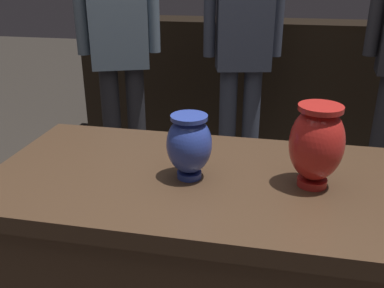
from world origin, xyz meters
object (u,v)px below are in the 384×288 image
Objects in this scene: vase_centerpiece at (189,144)px; visitor_near_left at (119,39)px; vase_tall_behind at (316,143)px; shelf_vase_far_left at (115,11)px; visitor_center_back at (243,45)px; shelf_vase_center at (253,7)px.

visitor_near_left is at bearing 118.10° from vase_centerpiece.
vase_centerpiece is at bearing -175.90° from vase_tall_behind.
shelf_vase_far_left reaches higher than vase_centerpiece.
visitor_near_left is (-0.68, -0.26, 0.05)m from visitor_center_back.
vase_tall_behind is at bearing 4.10° from vase_centerpiece.
visitor_center_back is (-0.34, 1.49, 0.00)m from vase_tall_behind.
visitor_center_back is at bearing -90.38° from shelf_vase_center.
visitor_near_left is (-0.67, 1.26, 0.07)m from vase_centerpiece.
visitor_center_back is at bearing 179.00° from visitor_near_left.
vase_centerpiece is at bearing -90.31° from shelf_vase_center.
shelf_vase_far_left is (-1.03, 2.15, 0.14)m from vase_centerpiece.
visitor_center_back reaches higher than vase_tall_behind.
vase_tall_behind is at bearing 107.66° from visitor_near_left.
visitor_center_back reaches higher than vase_centerpiece.
shelf_vase_far_left is at bearing -44.53° from visitor_center_back.
visitor_near_left reaches higher than shelf_vase_far_left.
shelf_vase_center is 1.16m from visitor_near_left.
shelf_vase_center is 1.04m from shelf_vase_far_left.
shelf_vase_center is at bearing 89.69° from vase_centerpiece.
vase_tall_behind is 1.60m from visitor_near_left.
vase_centerpiece is 0.11× the size of visitor_near_left.
visitor_near_left is at bearing -68.14° from shelf_vase_far_left.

